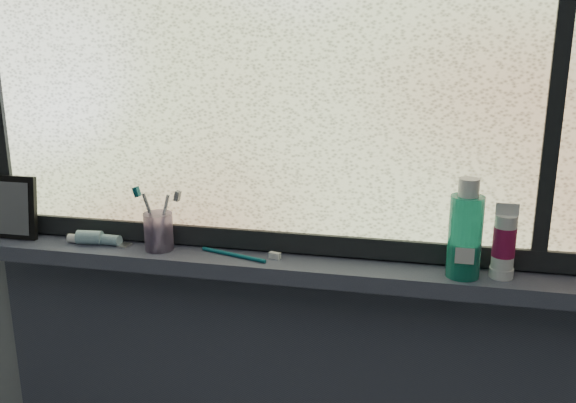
# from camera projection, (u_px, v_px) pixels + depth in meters

# --- Properties ---
(wall_back) EXTENTS (3.00, 0.01, 2.50)m
(wall_back) POSITION_uv_depth(u_px,v_px,m) (287.00, 160.00, 1.58)
(wall_back) COLOR #9EA3A8
(wall_back) RESTS_ON ground
(windowsill) EXTENTS (1.62, 0.14, 0.04)m
(windowsill) POSITION_uv_depth(u_px,v_px,m) (280.00, 266.00, 1.58)
(windowsill) COLOR #484C60
(windowsill) RESTS_ON wall_back
(window_pane) EXTENTS (1.50, 0.01, 1.00)m
(window_pane) POSITION_uv_depth(u_px,v_px,m) (285.00, 44.00, 1.48)
(window_pane) COLOR silver
(window_pane) RESTS_ON wall_back
(frame_bottom) EXTENTS (1.60, 0.03, 0.05)m
(frame_bottom) POSITION_uv_depth(u_px,v_px,m) (285.00, 241.00, 1.61)
(frame_bottom) COLOR black
(frame_bottom) RESTS_ON windowsill
(frame_mullion) EXTENTS (0.03, 0.03, 1.00)m
(frame_mullion) POSITION_uv_depth(u_px,v_px,m) (562.00, 46.00, 1.35)
(frame_mullion) COLOR black
(frame_mullion) RESTS_ON wall_back
(vanity_mirror) EXTENTS (0.14, 0.07, 0.17)m
(vanity_mirror) POSITION_uv_depth(u_px,v_px,m) (13.00, 207.00, 1.70)
(vanity_mirror) COLOR black
(vanity_mirror) RESTS_ON windowsill
(toothpaste_tube) EXTENTS (0.21, 0.05, 0.04)m
(toothpaste_tube) POSITION_uv_depth(u_px,v_px,m) (97.00, 238.00, 1.66)
(toothpaste_tube) COLOR white
(toothpaste_tube) RESTS_ON windowsill
(toothbrush_cup) EXTENTS (0.08, 0.08, 0.10)m
(toothbrush_cup) POSITION_uv_depth(u_px,v_px,m) (159.00, 231.00, 1.62)
(toothbrush_cup) COLOR #AF93C3
(toothbrush_cup) RESTS_ON windowsill
(toothbrush_lying) EXTENTS (0.22, 0.09, 0.02)m
(toothbrush_lying) POSITION_uv_depth(u_px,v_px,m) (233.00, 254.00, 1.58)
(toothbrush_lying) COLOR #0B5866
(toothbrush_lying) RESTS_ON windowsill
(mouthwash_bottle) EXTENTS (0.09, 0.09, 0.19)m
(mouthwash_bottle) POSITION_uv_depth(u_px,v_px,m) (466.00, 228.00, 1.43)
(mouthwash_bottle) COLOR #21AD8D
(mouthwash_bottle) RESTS_ON windowsill
(cream_tube) EXTENTS (0.06, 0.06, 0.12)m
(cream_tube) POSITION_uv_depth(u_px,v_px,m) (505.00, 238.00, 1.43)
(cream_tube) COLOR silver
(cream_tube) RESTS_ON windowsill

